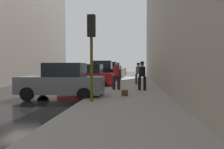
{
  "coord_description": "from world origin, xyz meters",
  "views": [
    {
      "loc": [
        6.28,
        -11.91,
        1.6
      ],
      "look_at": [
        4.42,
        6.2,
        0.95
      ],
      "focal_mm": 35.0,
      "sensor_mm": 36.0,
      "label": 1
    }
  ],
  "objects": [
    {
      "name": "parked_bronze_suv",
      "position": [
        2.65,
        23.86,
        1.03
      ],
      "size": [
        4.67,
        2.19,
        2.25
      ],
      "color": "brown",
      "rests_on": "ground_plane"
    },
    {
      "name": "pedestrian_with_beanie",
      "position": [
        6.6,
        6.41,
        1.14
      ],
      "size": [
        0.52,
        0.45,
        1.78
      ],
      "color": "#333338",
      "rests_on": "sidewalk"
    },
    {
      "name": "pedestrian_in_red_jacket",
      "position": [
        5.13,
        1.88,
        1.1
      ],
      "size": [
        0.52,
        0.46,
        1.71
      ],
      "color": "black",
      "rests_on": "sidewalk"
    },
    {
      "name": "sidewalk",
      "position": [
        6.0,
        0.0,
        0.07
      ],
      "size": [
        4.0,
        40.0,
        0.15
      ],
      "primitive_type": "cube",
      "color": "gray",
      "rests_on": "ground_plane"
    },
    {
      "name": "parked_silver_sedan",
      "position": [
        2.65,
        29.77,
        0.85
      ],
      "size": [
        4.24,
        2.13,
        1.79
      ],
      "color": "#B7BABF",
      "rests_on": "ground_plane"
    },
    {
      "name": "traffic_light",
      "position": [
        4.5,
        -2.94,
        2.76
      ],
      "size": [
        0.32,
        0.32,
        3.6
      ],
      "color": "#514C0F",
      "rests_on": "sidewalk"
    },
    {
      "name": "fire_hydrant",
      "position": [
        4.45,
        7.94,
        0.5
      ],
      "size": [
        0.42,
        0.22,
        0.7
      ],
      "color": "red",
      "rests_on": "sidewalk"
    },
    {
      "name": "pedestrian_with_fedora",
      "position": [
        6.76,
        1.71,
        1.14
      ],
      "size": [
        0.51,
        0.43,
        1.78
      ],
      "color": "black",
      "rests_on": "sidewalk"
    },
    {
      "name": "duffel_bag",
      "position": [
        5.81,
        -0.96,
        0.29
      ],
      "size": [
        0.32,
        0.44,
        0.28
      ],
      "color": "#472D19",
      "rests_on": "sidewalk"
    },
    {
      "name": "ground_plane",
      "position": [
        0.0,
        0.0,
        0.0
      ],
      "size": [
        120.0,
        120.0,
        0.0
      ],
      "primitive_type": "plane",
      "color": "black"
    },
    {
      "name": "parked_white_van",
      "position": [
        2.65,
        17.6,
        1.03
      ],
      "size": [
        4.62,
        2.1,
        2.25
      ],
      "color": "silver",
      "rests_on": "ground_plane"
    },
    {
      "name": "parked_black_suv",
      "position": [
        2.65,
        11.45,
        1.03
      ],
      "size": [
        4.6,
        2.06,
        2.25
      ],
      "color": "black",
      "rests_on": "ground_plane"
    },
    {
      "name": "parked_gray_coupe",
      "position": [
        2.65,
        -1.2,
        0.85
      ],
      "size": [
        4.22,
        2.1,
        1.79
      ],
      "color": "slate",
      "rests_on": "ground_plane"
    },
    {
      "name": "parked_red_hatchback",
      "position": [
        2.65,
        4.81,
        0.85
      ],
      "size": [
        4.23,
        2.12,
        1.79
      ],
      "color": "#B2191E",
      "rests_on": "ground_plane"
    }
  ]
}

